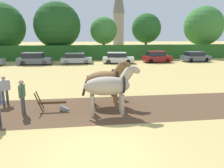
# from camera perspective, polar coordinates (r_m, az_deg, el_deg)

# --- Properties ---
(ground_plane) EXTENTS (240.00, 240.00, 0.00)m
(ground_plane) POSITION_cam_1_polar(r_m,az_deg,el_deg) (7.56, -3.74, -17.71)
(ground_plane) COLOR tan
(plowed_furrow_strip) EXTENTS (30.71, 4.82, 0.01)m
(plowed_furrow_strip) POSITION_cam_1_polar(r_m,az_deg,el_deg) (12.12, -24.06, -6.81)
(plowed_furrow_strip) COLOR brown
(plowed_furrow_strip) RESTS_ON ground
(hedgerow) EXTENTS (58.10, 1.20, 2.27)m
(hedgerow) POSITION_cam_1_polar(r_m,az_deg,el_deg) (34.33, -7.63, 8.13)
(hedgerow) COLOR #286023
(hedgerow) RESTS_ON ground
(tree_left) EXTENTS (7.35, 7.35, 8.72)m
(tree_left) POSITION_cam_1_polar(r_m,az_deg,el_deg) (39.00, -27.03, 13.17)
(tree_left) COLOR #423323
(tree_left) RESTS_ON ground
(tree_center_left) EXTENTS (7.28, 7.28, 8.90)m
(tree_center_left) POSITION_cam_1_polar(r_m,az_deg,el_deg) (36.65, -14.09, 14.60)
(tree_center_left) COLOR #4C3823
(tree_center_left) RESTS_ON ground
(tree_center) EXTENTS (4.44, 4.44, 6.74)m
(tree_center) POSITION_cam_1_polar(r_m,az_deg,el_deg) (37.06, -2.18, 13.76)
(tree_center) COLOR #423323
(tree_center) RESTS_ON ground
(tree_center_right) EXTENTS (5.01, 5.01, 7.43)m
(tree_center_right) POSITION_cam_1_polar(r_m,az_deg,el_deg) (39.21, 8.97, 14.16)
(tree_center_right) COLOR #4C3823
(tree_center_right) RESTS_ON ground
(tree_right) EXTENTS (6.78, 6.78, 8.73)m
(tree_right) POSITION_cam_1_polar(r_m,az_deg,el_deg) (42.82, 22.80, 13.79)
(tree_right) COLOR #4C3823
(tree_right) RESTS_ON ground
(church_spire) EXTENTS (3.25, 3.25, 21.12)m
(church_spire) POSITION_cam_1_polar(r_m,az_deg,el_deg) (63.17, 1.76, 19.30)
(church_spire) COLOR gray
(church_spire) RESTS_ON ground
(draft_horse_lead_left) EXTENTS (2.91, 0.98, 2.46)m
(draft_horse_lead_left) POSITION_cam_1_polar(r_m,az_deg,el_deg) (10.53, -0.73, -0.50)
(draft_horse_lead_left) COLOR #B2A38E
(draft_horse_lead_left) RESTS_ON ground
(draft_horse_lead_right) EXTENTS (2.70, 1.05, 2.49)m
(draft_horse_lead_right) POSITION_cam_1_polar(r_m,az_deg,el_deg) (12.04, -1.62, 1.18)
(draft_horse_lead_right) COLOR brown
(draft_horse_lead_right) RESTS_ON ground
(plow) EXTENTS (1.65, 0.47, 1.13)m
(plow) POSITION_cam_1_polar(r_m,az_deg,el_deg) (11.60, -14.69, -5.29)
(plow) COLOR #4C331E
(plow) RESTS_ON ground
(farmer_at_plow) EXTENTS (0.23, 0.68, 1.72)m
(farmer_at_plow) POSITION_cam_1_polar(r_m,az_deg,el_deg) (11.47, -22.42, -2.51)
(farmer_at_plow) COLOR #4C4C4C
(farmer_at_plow) RESTS_ON ground
(farmer_beside_team) EXTENTS (0.56, 0.45, 1.74)m
(farmer_beside_team) POSITION_cam_1_polar(r_m,az_deg,el_deg) (13.68, 0.45, 0.91)
(farmer_beside_team) COLOR #28334C
(farmer_beside_team) RESTS_ON ground
(farmer_onlooker_right) EXTENTS (0.55, 0.44, 1.62)m
(farmer_onlooker_right) POSITION_cam_1_polar(r_m,az_deg,el_deg) (13.45, -26.31, -1.03)
(farmer_onlooker_right) COLOR #4C4C4C
(farmer_onlooker_right) RESTS_ON ground
(parked_car_center) EXTENTS (4.40, 1.99, 1.58)m
(parked_car_center) POSITION_cam_1_polar(r_m,az_deg,el_deg) (30.34, -19.61, 6.19)
(parked_car_center) COLOR #565B66
(parked_car_center) RESTS_ON ground
(parked_car_center_right) EXTENTS (4.12, 1.89, 1.44)m
(parked_car_center_right) POSITION_cam_1_polar(r_m,az_deg,el_deg) (29.97, -9.38, 6.57)
(parked_car_center_right) COLOR #A8A8B2
(parked_car_center_right) RESTS_ON ground
(parked_car_right) EXTENTS (4.48, 2.55, 1.49)m
(parked_car_right) POSITION_cam_1_polar(r_m,az_deg,el_deg) (30.06, 1.55, 6.79)
(parked_car_right) COLOR silver
(parked_car_right) RESTS_ON ground
(parked_car_far_right) EXTENTS (4.04, 1.95, 1.59)m
(parked_car_far_right) POSITION_cam_1_polar(r_m,az_deg,el_deg) (31.76, 11.60, 6.93)
(parked_car_far_right) COLOR maroon
(parked_car_far_right) RESTS_ON ground
(parked_car_end_right) EXTENTS (4.14, 2.07, 1.46)m
(parked_car_end_right) POSITION_cam_1_polar(r_m,az_deg,el_deg) (34.26, 20.94, 6.67)
(parked_car_end_right) COLOR #565B66
(parked_car_end_right) RESTS_ON ground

